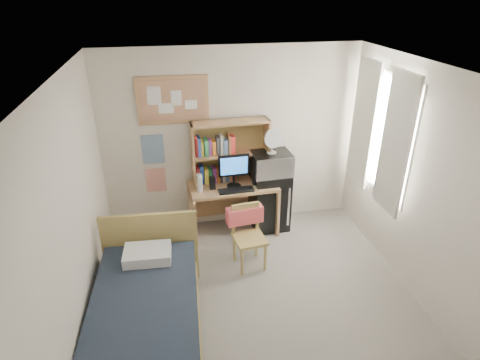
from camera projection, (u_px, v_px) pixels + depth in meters
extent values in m
cube|color=gray|center=(265.00, 319.00, 4.40)|extent=(3.60, 4.20, 0.02)
cube|color=white|center=(274.00, 79.00, 3.24)|extent=(3.60, 4.20, 0.02)
cube|color=silver|center=(232.00, 140.00, 5.67)|extent=(3.60, 0.04, 2.60)
cube|color=silver|center=(70.00, 237.00, 3.51)|extent=(0.04, 4.20, 2.60)
cube|color=silver|center=(438.00, 199.00, 4.12)|extent=(0.04, 4.20, 2.60)
cube|color=white|center=(380.00, 133.00, 5.04)|extent=(0.10, 1.40, 1.70)
cube|color=white|center=(395.00, 145.00, 4.68)|extent=(0.04, 0.55, 1.70)
cube|color=white|center=(364.00, 124.00, 5.39)|extent=(0.04, 0.55, 1.70)
cube|color=tan|center=(173.00, 100.00, 5.25)|extent=(0.94, 0.03, 0.64)
cube|color=#22528B|center=(153.00, 149.00, 5.49)|extent=(0.30, 0.01, 0.42)
cube|color=red|center=(156.00, 180.00, 5.70)|extent=(0.28, 0.01, 0.36)
cube|color=tan|center=(233.00, 208.00, 5.78)|extent=(1.24, 0.67, 0.76)
cube|color=tan|center=(250.00, 238.00, 5.03)|extent=(0.47, 0.47, 0.83)
cube|color=black|center=(269.00, 200.00, 5.89)|extent=(0.53, 0.53, 0.87)
cube|color=black|center=(146.00, 331.00, 3.86)|extent=(1.17, 2.17, 0.58)
cube|color=tan|center=(230.00, 152.00, 5.55)|extent=(1.09, 0.33, 0.88)
cube|color=black|center=(234.00, 172.00, 5.46)|extent=(0.43, 0.05, 0.45)
cube|color=black|center=(236.00, 190.00, 5.43)|extent=(0.49, 0.18, 0.02)
cube|color=black|center=(212.00, 183.00, 5.46)|extent=(0.08, 0.08, 0.18)
cube|color=black|center=(255.00, 178.00, 5.58)|extent=(0.08, 0.08, 0.18)
cylinder|color=silver|center=(200.00, 183.00, 5.37)|extent=(0.08, 0.08, 0.26)
cube|color=#EB595D|center=(245.00, 215.00, 5.10)|extent=(0.48, 0.20, 0.22)
cube|color=silver|center=(271.00, 163.00, 5.61)|extent=(0.55, 0.43, 0.31)
cylinder|color=silver|center=(272.00, 142.00, 5.47)|extent=(0.27, 0.27, 0.33)
cube|color=silver|center=(148.00, 254.00, 4.37)|extent=(0.52, 0.38, 0.12)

